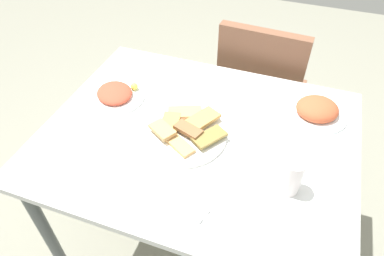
# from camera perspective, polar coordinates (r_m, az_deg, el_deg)

# --- Properties ---
(ground_plane) EXTENTS (6.00, 6.00, 0.00)m
(ground_plane) POSITION_cam_1_polar(r_m,az_deg,el_deg) (1.83, 0.71, -17.79)
(ground_plane) COLOR gray
(dining_table) EXTENTS (1.09, 0.87, 0.75)m
(dining_table) POSITION_cam_1_polar(r_m,az_deg,el_deg) (1.29, 0.97, -3.55)
(dining_table) COLOR silver
(dining_table) RESTS_ON ground_plane
(dining_chair) EXTENTS (0.44, 0.45, 0.90)m
(dining_chair) POSITION_cam_1_polar(r_m,az_deg,el_deg) (1.85, 11.07, 5.99)
(dining_chair) COLOR brown
(dining_chair) RESTS_ON ground_plane
(pide_platter) EXTENTS (0.31, 0.31, 0.04)m
(pide_platter) POSITION_cam_1_polar(r_m,az_deg,el_deg) (1.22, -1.36, -0.55)
(pide_platter) COLOR white
(pide_platter) RESTS_ON dining_table
(salad_plate_greens) EXTENTS (0.23, 0.23, 0.07)m
(salad_plate_greens) POSITION_cam_1_polar(r_m,az_deg,el_deg) (1.37, 19.82, 2.77)
(salad_plate_greens) COLOR white
(salad_plate_greens) RESTS_ON dining_table
(salad_plate_rice) EXTENTS (0.23, 0.23, 0.04)m
(salad_plate_rice) POSITION_cam_1_polar(r_m,az_deg,el_deg) (1.41, -12.50, 5.44)
(salad_plate_rice) COLOR white
(salad_plate_rice) RESTS_ON dining_table
(soda_can) EXTENTS (0.07, 0.07, 0.12)m
(soda_can) POSITION_cam_1_polar(r_m,az_deg,el_deg) (1.06, 15.96, -7.54)
(soda_can) COLOR silver
(soda_can) RESTS_ON dining_table
(paper_napkin) EXTENTS (0.14, 0.14, 0.00)m
(paper_napkin) POSITION_cam_1_polar(r_m,az_deg,el_deg) (1.04, -2.51, -12.26)
(paper_napkin) COLOR white
(paper_napkin) RESTS_ON dining_table
(fork) EXTENTS (0.18, 0.05, 0.00)m
(fork) POSITION_cam_1_polar(r_m,az_deg,el_deg) (1.03, -2.90, -12.92)
(fork) COLOR silver
(fork) RESTS_ON paper_napkin
(spoon) EXTENTS (0.20, 0.05, 0.00)m
(spoon) POSITION_cam_1_polar(r_m,az_deg,el_deg) (1.05, -2.15, -11.37)
(spoon) COLOR silver
(spoon) RESTS_ON paper_napkin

